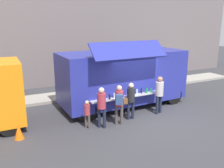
{
  "coord_description": "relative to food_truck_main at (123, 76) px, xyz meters",
  "views": [
    {
      "loc": [
        -5.78,
        -8.1,
        4.22
      ],
      "look_at": [
        -0.8,
        1.97,
        1.3
      ],
      "focal_mm": 38.97,
      "sensor_mm": 36.0,
      "label": 1
    }
  ],
  "objects": [
    {
      "name": "ground_plane",
      "position": [
        -0.0,
        -2.35,
        -1.52
      ],
      "size": [
        60.0,
        60.0,
        0.0
      ],
      "primitive_type": "plane",
      "color": "#38383D"
    },
    {
      "name": "curb_strip",
      "position": [
        -4.0,
        2.62,
        -1.44
      ],
      "size": [
        28.0,
        1.6,
        0.15
      ],
      "primitive_type": "cube",
      "color": "#9E998E",
      "rests_on": "ground"
    },
    {
      "name": "building_behind",
      "position": [
        -3.0,
        6.52,
        3.95
      ],
      "size": [
        32.0,
        2.4,
        10.94
      ],
      "primitive_type": "cube",
      "color": "slate",
      "rests_on": "ground"
    },
    {
      "name": "food_truck_main",
      "position": [
        0.0,
        0.0,
        0.0
      ],
      "size": [
        6.35,
        3.37,
        3.38
      ],
      "rotation": [
        0.0,
        0.0,
        0.03
      ],
      "color": "#2A319C",
      "rests_on": "ground"
    },
    {
      "name": "traffic_cone_orange",
      "position": [
        -5.22,
        -1.59,
        -1.24
      ],
      "size": [
        0.36,
        0.36,
        0.55
      ],
      "primitive_type": "cone",
      "color": "orange",
      "rests_on": "ground"
    },
    {
      "name": "trash_bin",
      "position": [
        3.56,
        2.32,
        -1.05
      ],
      "size": [
        0.6,
        0.6,
        0.93
      ],
      "primitive_type": "cylinder",
      "color": "#2B5D37",
      "rests_on": "ground"
    },
    {
      "name": "customer_front_ordering",
      "position": [
        -0.6,
        -1.79,
        -0.54
      ],
      "size": [
        0.54,
        0.34,
        1.65
      ],
      "rotation": [
        0.0,
        0.0,
        1.45
      ],
      "color": "#1E2137",
      "rests_on": "ground"
    },
    {
      "name": "customer_mid_with_backpack",
      "position": [
        -1.33,
        -2.1,
        -0.48
      ],
      "size": [
        0.46,
        0.55,
        1.69
      ],
      "rotation": [
        0.0,
        0.0,
        1.11
      ],
      "color": "#504645",
      "rests_on": "ground"
    },
    {
      "name": "customer_rear_waiting",
      "position": [
        -2.09,
        -2.05,
        -0.51
      ],
      "size": [
        0.35,
        0.35,
        1.7
      ],
      "rotation": [
        0.0,
        0.0,
        0.8
      ],
      "color": "#1E2235",
      "rests_on": "ground"
    },
    {
      "name": "customer_extra_browsing",
      "position": [
        0.94,
        -1.78,
        -0.46
      ],
      "size": [
        0.36,
        0.36,
        1.77
      ],
      "rotation": [
        0.0,
        0.0,
        1.86
      ],
      "color": "#1E2439",
      "rests_on": "ground"
    },
    {
      "name": "child_near_queue",
      "position": [
        -2.63,
        -1.84,
        -0.82
      ],
      "size": [
        0.24,
        0.24,
        1.18
      ],
      "rotation": [
        0.0,
        0.0,
        0.62
      ],
      "color": "#4F4743",
      "rests_on": "ground"
    }
  ]
}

